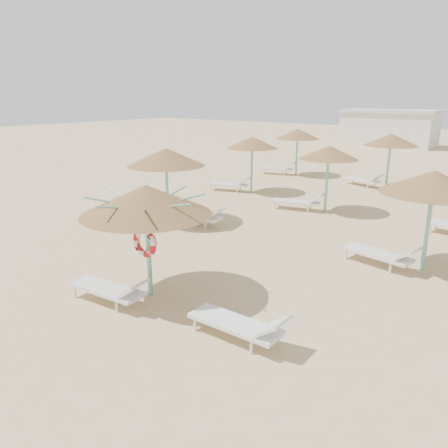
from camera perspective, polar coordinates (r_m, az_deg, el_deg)
The scene contains 6 objects.
ground at distance 10.57m, azimuth -7.36°, elevation -8.84°, with size 120.00×120.00×0.00m, color tan.
main_palapa at distance 9.76m, azimuth -10.15°, elevation 3.04°, with size 2.92×2.92×2.62m.
lounger_main_a at distance 10.15m, azimuth -14.56°, elevation -8.24°, with size 2.05×0.79×0.73m.
lounger_main_b at distance 8.44m, azimuth 2.19°, elevation -12.95°, with size 2.03×0.64×0.73m.
palapa_field at distance 18.67m, azimuth 16.67°, elevation 9.05°, with size 15.25×14.33×2.71m.
service_hut at distance 43.73m, azimuth 20.74°, elevation 11.69°, with size 8.40×4.40×3.25m.
Camera 1 is at (6.82, -6.71, 4.49)m, focal length 35.00 mm.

